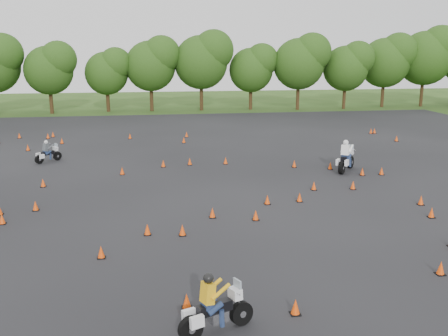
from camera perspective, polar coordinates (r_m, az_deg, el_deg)
ground at (r=23.65m, az=1.48°, el=-5.06°), size 140.00×140.00×0.00m
asphalt_pad at (r=29.32m, az=-0.59°, el=-1.38°), size 62.00×62.00×0.00m
treeline at (r=58.26m, az=-0.71°, el=10.68°), size 86.62×32.18×11.15m
traffic_cones at (r=29.05m, az=-1.03°, el=-1.06°), size 35.73×32.51×0.45m
rider_grey at (r=35.91m, az=-19.52°, el=1.86°), size 1.86×1.84×1.54m
rider_yellow at (r=13.80m, az=-0.80°, el=-15.22°), size 2.35×1.48×1.74m
rider_white at (r=32.20m, az=13.87°, el=1.41°), size 2.27×2.54×2.02m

